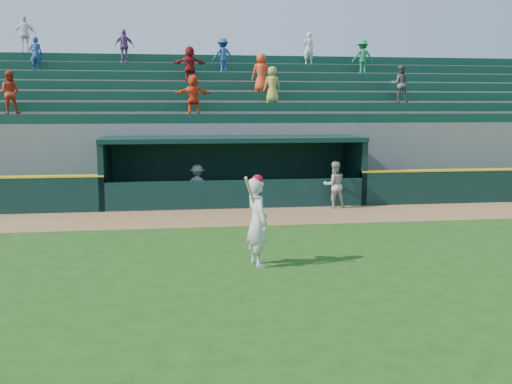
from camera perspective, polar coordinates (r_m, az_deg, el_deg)
The scene contains 7 objects.
ground at distance 13.75m, azimuth 0.92°, elevation -6.34°, with size 120.00×120.00×0.00m, color #1F4812.
warning_track at distance 18.48m, azimuth -1.41°, elevation -2.50°, with size 40.00×3.00×0.01m, color olive.
dugout_player_front at distance 20.23m, azimuth 7.82°, elevation 0.71°, with size 0.80×0.62×1.64m, color #AAAAA5.
dugout_player_inside at distance 20.68m, azimuth -5.88°, elevation 0.69°, with size 0.95×0.55×1.48m, color #A2A19C.
dugout at distance 21.35m, azimuth -2.37°, elevation 2.63°, with size 9.40×2.80×2.46m.
stands at distance 25.81m, azimuth -3.38°, elevation 5.94°, with size 34.50×6.27×7.61m.
batter_at_plate at distance 12.64m, azimuth 0.13°, elevation -2.89°, with size 0.67×0.85×2.06m.
Camera 1 is at (-2.05, -13.14, 3.49)m, focal length 40.00 mm.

